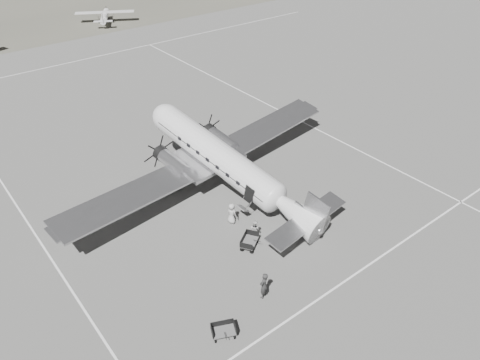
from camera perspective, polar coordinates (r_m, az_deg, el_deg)
name	(u,v)px	position (r m, az deg, el deg)	size (l,w,h in m)	color
ground	(249,179)	(42.88, 1.08, 0.13)	(260.00, 260.00, 0.00)	slate
taxi_line_near	(371,263)	(35.57, 15.69, -9.76)	(60.00, 0.15, 0.01)	white
taxi_line_right	(337,140)	(50.27, 11.79, 4.85)	(0.15, 80.00, 0.01)	white
taxi_line_left	(13,200)	(44.67, -25.93, -2.22)	(0.15, 60.00, 0.01)	white
taxi_line_horizon	(78,61)	(75.08, -19.16, 13.58)	(90.00, 0.15, 0.01)	white
dc3_airliner	(225,164)	(39.78, -1.78, 2.02)	(29.73, 20.63, 5.66)	#BABABD
light_plane_right	(105,17)	(93.25, -16.12, 18.56)	(10.58, 8.58, 2.19)	silver
baggage_cart_near	(249,242)	(35.29, 1.15, -7.54)	(1.71, 1.21, 0.97)	#5B5B5B
baggage_cart_far	(223,331)	(29.77, -2.03, -17.92)	(1.55, 1.09, 0.87)	#5B5B5B
ground_crew	(264,286)	(31.40, 2.94, -12.73)	(0.75, 0.49, 2.06)	#2B2B2B
ramp_agent	(255,229)	(35.89, 1.83, -6.03)	(0.78, 0.61, 1.60)	silver
passenger	(232,213)	(37.25, -1.02, -4.10)	(0.88, 0.57, 1.81)	#B5B6B3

